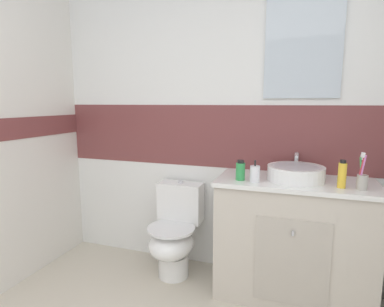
{
  "coord_description": "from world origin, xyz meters",
  "views": [
    {
      "loc": [
        0.67,
        -0.02,
        1.37
      ],
      "look_at": [
        -0.01,
        1.99,
        1.02
      ],
      "focal_mm": 29.24,
      "sensor_mm": 36.0,
      "label": 1
    }
  ],
  "objects_px": {
    "soap_dispenser": "(255,174)",
    "deodorant_spray_can": "(342,175)",
    "sink_basin": "(296,173)",
    "toothbrush_cup": "(362,179)",
    "lotion_bottle_short": "(240,171)",
    "toilet": "(175,233)"
  },
  "relations": [
    {
      "from": "soap_dispenser",
      "to": "toilet",
      "type": "bearing_deg",
      "value": 168.31
    },
    {
      "from": "toothbrush_cup",
      "to": "soap_dispenser",
      "type": "distance_m",
      "value": 0.64
    },
    {
      "from": "toilet",
      "to": "sink_basin",
      "type": "bearing_deg",
      "value": 0.03
    },
    {
      "from": "sink_basin",
      "to": "toothbrush_cup",
      "type": "distance_m",
      "value": 0.4
    },
    {
      "from": "sink_basin",
      "to": "deodorant_spray_can",
      "type": "distance_m",
      "value": 0.29
    },
    {
      "from": "toothbrush_cup",
      "to": "deodorant_spray_can",
      "type": "distance_m",
      "value": 0.11
    },
    {
      "from": "sink_basin",
      "to": "toilet",
      "type": "height_order",
      "value": "sink_basin"
    },
    {
      "from": "soap_dispenser",
      "to": "deodorant_spray_can",
      "type": "xyz_separation_m",
      "value": [
        0.53,
        0.02,
        0.03
      ]
    },
    {
      "from": "soap_dispenser",
      "to": "deodorant_spray_can",
      "type": "bearing_deg",
      "value": 2.52
    },
    {
      "from": "sink_basin",
      "to": "toothbrush_cup",
      "type": "bearing_deg",
      "value": -15.97
    },
    {
      "from": "toilet",
      "to": "toothbrush_cup",
      "type": "distance_m",
      "value": 1.39
    },
    {
      "from": "toothbrush_cup",
      "to": "soap_dispenser",
      "type": "bearing_deg",
      "value": -178.06
    },
    {
      "from": "toothbrush_cup",
      "to": "soap_dispenser",
      "type": "xyz_separation_m",
      "value": [
        -0.64,
        -0.02,
        -0.01
      ]
    },
    {
      "from": "toilet",
      "to": "toothbrush_cup",
      "type": "height_order",
      "value": "toothbrush_cup"
    },
    {
      "from": "toothbrush_cup",
      "to": "toilet",
      "type": "bearing_deg",
      "value": 175.1
    },
    {
      "from": "lotion_bottle_short",
      "to": "deodorant_spray_can",
      "type": "height_order",
      "value": "deodorant_spray_can"
    },
    {
      "from": "soap_dispenser",
      "to": "lotion_bottle_short",
      "type": "bearing_deg",
      "value": 169.85
    },
    {
      "from": "sink_basin",
      "to": "soap_dispenser",
      "type": "relative_size",
      "value": 2.83
    },
    {
      "from": "toothbrush_cup",
      "to": "soap_dispenser",
      "type": "height_order",
      "value": "toothbrush_cup"
    },
    {
      "from": "toothbrush_cup",
      "to": "deodorant_spray_can",
      "type": "relative_size",
      "value": 1.3
    },
    {
      "from": "soap_dispenser",
      "to": "lotion_bottle_short",
      "type": "relative_size",
      "value": 1.08
    },
    {
      "from": "deodorant_spray_can",
      "to": "toothbrush_cup",
      "type": "bearing_deg",
      "value": -0.83
    }
  ]
}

